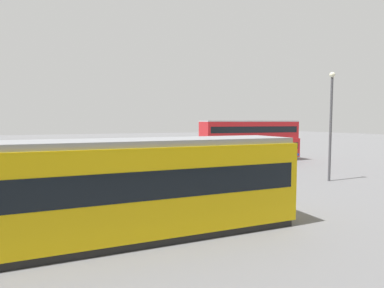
{
  "coord_description": "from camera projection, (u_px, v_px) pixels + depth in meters",
  "views": [
    {
      "loc": [
        11.79,
        24.47,
        3.91
      ],
      "look_at": [
        3.14,
        4.51,
        2.36
      ],
      "focal_mm": 29.45,
      "sensor_mm": 36.0,
      "label": 1
    }
  ],
  "objects": [
    {
      "name": "info_sign",
      "position": [
        115.0,
        159.0,
        18.93
      ],
      "size": [
        1.05,
        0.33,
        2.4
      ],
      "color": "slate",
      "rests_on": "ground"
    },
    {
      "name": "pedestrian_railing",
      "position": [
        175.0,
        171.0,
        20.16
      ],
      "size": [
        8.82,
        0.65,
        1.08
      ],
      "color": "gray",
      "rests_on": "ground"
    },
    {
      "name": "pedestrian_near_railing",
      "position": [
        207.0,
        169.0,
        19.98
      ],
      "size": [
        0.45,
        0.45,
        1.57
      ],
      "color": "#33384C",
      "rests_on": "ground"
    },
    {
      "name": "tram_yellow",
      "position": [
        107.0,
        189.0,
        10.26
      ],
      "size": [
        13.37,
        2.75,
        3.32
      ],
      "color": "#E5B70C",
      "rests_on": "ground"
    },
    {
      "name": "street_lamp",
      "position": [
        331.0,
        118.0,
        20.48
      ],
      "size": [
        0.36,
        0.36,
        7.1
      ],
      "color": "#4C4C51",
      "rests_on": "ground"
    },
    {
      "name": "double_decker_bus",
      "position": [
        249.0,
        141.0,
        31.1
      ],
      "size": [
        10.29,
        3.2,
        4.0
      ],
      "color": "red",
      "rests_on": "ground"
    },
    {
      "name": "ground_plane",
      "position": [
        205.0,
        167.0,
        27.35
      ],
      "size": [
        160.0,
        160.0,
        0.0
      ],
      "primitive_type": "plane",
      "color": "slate"
    }
  ]
}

